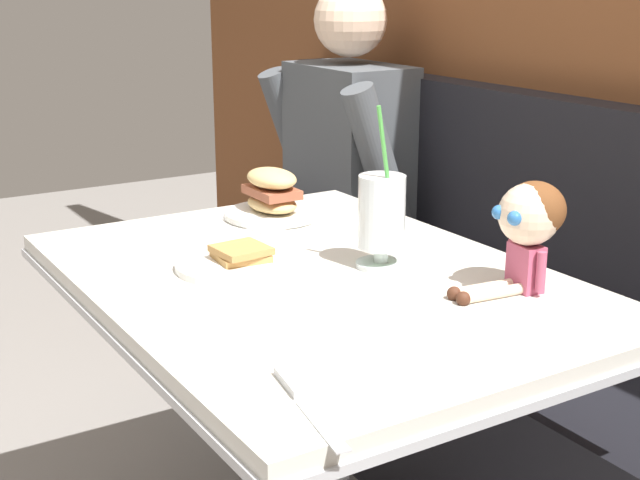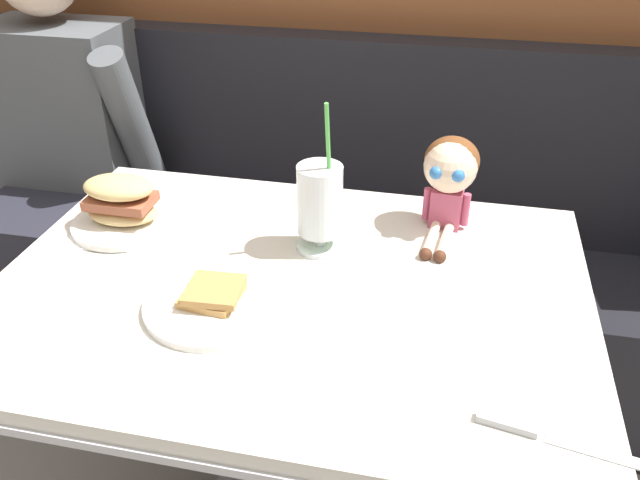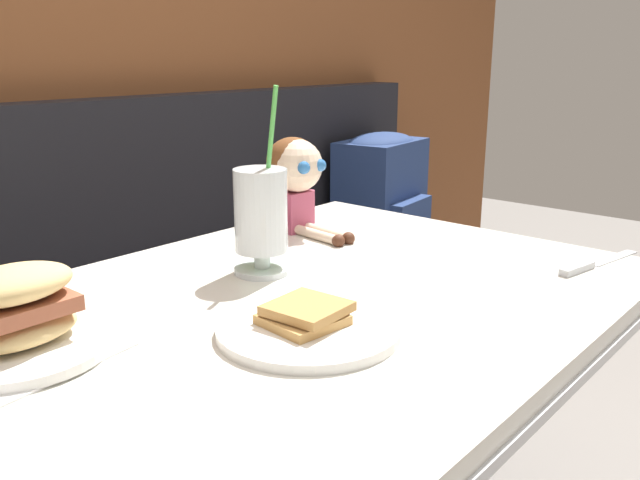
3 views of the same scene
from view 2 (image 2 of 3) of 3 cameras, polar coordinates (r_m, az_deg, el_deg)
booth_bench at (r=1.97m, az=2.22°, el=-3.25°), size 2.60×0.48×1.00m
diner_table at (r=1.35m, az=-2.45°, el=-10.57°), size 1.11×0.81×0.74m
toast_plate at (r=1.17m, az=-9.18°, el=-5.30°), size 0.25×0.25×0.04m
milkshake_glass at (r=1.27m, az=-0.02°, el=3.18°), size 0.10×0.10×0.32m
sandwich_plate at (r=1.44m, az=-16.87°, el=2.74°), size 0.22×0.22×0.12m
butter_knife at (r=0.99m, az=17.93°, el=-15.58°), size 0.23×0.06×0.01m
seated_doll at (r=1.37m, az=11.26°, el=5.90°), size 0.12×0.22×0.20m
diner_patron at (r=2.01m, az=-21.59°, el=8.84°), size 0.55×0.48×0.81m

